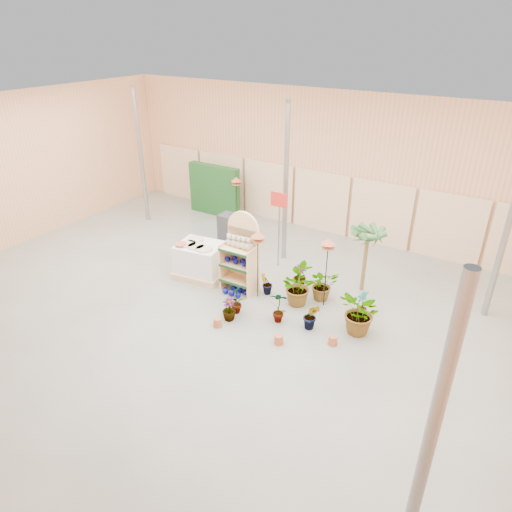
% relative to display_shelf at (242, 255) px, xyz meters
% --- Properties ---
extents(room, '(15.20, 12.10, 4.70)m').
position_rel_display_shelf_xyz_m(room, '(0.09, -0.52, 1.25)').
color(room, slate).
rests_on(room, ground).
extents(display_shelf, '(0.90, 0.58, 2.11)m').
position_rel_display_shelf_xyz_m(display_shelf, '(0.00, 0.00, 0.00)').
color(display_shelf, '#E2B37B').
rests_on(display_shelf, ground).
extents(teddy_bears, '(0.78, 0.22, 0.34)m').
position_rel_display_shelf_xyz_m(teddy_bears, '(0.03, -0.10, 0.37)').
color(teddy_bears, '#BCB094').
rests_on(teddy_bears, display_shelf).
extents(gazing_balls_shelf, '(0.77, 0.26, 0.15)m').
position_rel_display_shelf_xyz_m(gazing_balls_shelf, '(0.00, -0.12, -0.13)').
color(gazing_balls_shelf, '#070874').
rests_on(gazing_balls_shelf, display_shelf).
extents(gazing_balls_floor, '(0.63, 0.39, 0.15)m').
position_rel_display_shelf_xyz_m(gazing_balls_floor, '(0.06, -0.37, -0.89)').
color(gazing_balls_floor, '#070874').
rests_on(gazing_balls_floor, ground).
extents(pallet_stack, '(1.46, 1.28, 0.97)m').
position_rel_display_shelf_xyz_m(pallet_stack, '(-1.31, -0.05, -0.50)').
color(pallet_stack, tan).
rests_on(pallet_stack, ground).
extents(charcoal_planters, '(0.50, 0.50, 1.00)m').
position_rel_display_shelf_xyz_m(charcoal_planters, '(-1.82, 1.96, -0.46)').
color(charcoal_planters, '#252527').
rests_on(charcoal_planters, ground).
extents(trellis_stock, '(2.00, 0.30, 1.80)m').
position_rel_display_shelf_xyz_m(trellis_stock, '(-3.71, 3.77, -0.06)').
color(trellis_stock, '#18461A').
rests_on(trellis_stock, ground).
extents(offer_sign, '(0.50, 0.08, 2.20)m').
position_rel_display_shelf_xyz_m(offer_sign, '(0.19, 1.55, 0.61)').
color(offer_sign, gray).
rests_on(offer_sign, ground).
extents(bird_table_front, '(0.34, 0.34, 1.81)m').
position_rel_display_shelf_xyz_m(bird_table_front, '(0.59, -0.16, 0.72)').
color(bird_table_front, black).
rests_on(bird_table_front, ground).
extents(bird_table_right, '(0.34, 0.34, 1.82)m').
position_rel_display_shelf_xyz_m(bird_table_right, '(2.17, 0.37, 0.72)').
color(bird_table_right, black).
rests_on(bird_table_right, ground).
extents(bird_table_back, '(0.34, 0.34, 1.69)m').
position_rel_display_shelf_xyz_m(bird_table_back, '(-2.48, 3.38, 0.60)').
color(bird_table_back, black).
rests_on(bird_table_back, ground).
extents(palm, '(0.70, 0.70, 1.86)m').
position_rel_display_shelf_xyz_m(palm, '(2.70, 1.58, 0.63)').
color(palm, brown).
rests_on(palm, ground).
extents(potted_plant_0, '(0.38, 0.47, 0.80)m').
position_rel_display_shelf_xyz_m(potted_plant_0, '(0.54, -1.02, -0.56)').
color(potted_plant_0, '#2C5C2A').
rests_on(potted_plant_0, ground).
extents(potted_plant_2, '(1.18, 1.16, 0.99)m').
position_rel_display_shelf_xyz_m(potted_plant_2, '(1.54, 0.09, -0.47)').
color(potted_plant_2, '#2C5C2A').
rests_on(potted_plant_2, ground).
extents(potted_plant_4, '(0.38, 0.42, 0.66)m').
position_rel_display_shelf_xyz_m(potted_plant_4, '(3.11, 0.47, -0.63)').
color(potted_plant_4, '#2C5C2A').
rests_on(potted_plant_4, ground).
extents(potted_plant_5, '(0.36, 0.40, 0.59)m').
position_rel_display_shelf_xyz_m(potted_plant_5, '(0.71, 0.06, -0.67)').
color(potted_plant_5, '#2C5C2A').
rests_on(potted_plant_5, ground).
extents(potted_plant_6, '(0.97, 0.97, 0.82)m').
position_rel_display_shelf_xyz_m(potted_plant_6, '(2.00, 0.63, -0.55)').
color(potted_plant_6, '#2C5C2A').
rests_on(potted_plant_6, ground).
extents(potted_plant_7, '(0.37, 0.37, 0.58)m').
position_rel_display_shelf_xyz_m(potted_plant_7, '(0.56, -1.37, -0.67)').
color(potted_plant_7, '#2C5C2A').
rests_on(potted_plant_7, ground).
extents(potted_plant_8, '(0.51, 0.42, 0.82)m').
position_rel_display_shelf_xyz_m(potted_plant_8, '(1.58, -0.81, -0.55)').
color(potted_plant_8, '#2C5C2A').
rests_on(potted_plant_8, ground).
extents(potted_plant_9, '(0.45, 0.40, 0.68)m').
position_rel_display_shelf_xyz_m(potted_plant_9, '(2.33, -0.67, -0.63)').
color(potted_plant_9, '#2C5C2A').
rests_on(potted_plant_9, ground).
extents(potted_plant_10, '(1.26, 1.26, 1.06)m').
position_rel_display_shelf_xyz_m(potted_plant_10, '(3.32, -0.25, -0.43)').
color(potted_plant_10, '#2C5C2A').
rests_on(potted_plant_10, ground).
extents(potted_plant_11, '(0.47, 0.47, 0.61)m').
position_rel_display_shelf_xyz_m(potted_plant_11, '(1.24, 0.86, -0.66)').
color(potted_plant_11, '#2C5C2A').
rests_on(potted_plant_11, ground).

